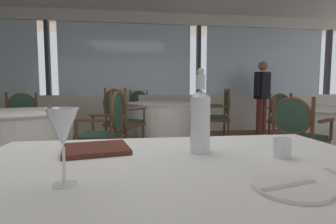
{
  "coord_description": "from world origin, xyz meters",
  "views": [
    {
      "loc": [
        0.1,
        -2.02,
        1.0
      ],
      "look_at": [
        0.25,
        -0.93,
        0.9
      ],
      "focal_mm": 27.96,
      "sensor_mm": 36.0,
      "label": 1
    }
  ],
  "objects_px": {
    "side_plate": "(290,188)",
    "wine_glass": "(63,129)",
    "dining_chair_0_2": "(107,127)",
    "dining_chair_1_1": "(221,112)",
    "menu_book": "(96,149)",
    "dining_chair_1_0": "(120,116)",
    "water_bottle": "(200,119)",
    "diner_person_0": "(262,93)",
    "dining_chair_2_2": "(296,132)",
    "dining_chair_0_0": "(22,118)",
    "dining_chair_2_1": "(284,115)",
    "dining_chair_1_2": "(141,108)",
    "water_tumbler": "(282,148)"
  },
  "relations": [
    {
      "from": "side_plate",
      "to": "wine_glass",
      "type": "distance_m",
      "value": 0.62
    },
    {
      "from": "dining_chair_0_2",
      "to": "dining_chair_1_1",
      "type": "relative_size",
      "value": 0.99
    },
    {
      "from": "menu_book",
      "to": "dining_chair_1_0",
      "type": "relative_size",
      "value": 0.26
    },
    {
      "from": "water_bottle",
      "to": "diner_person_0",
      "type": "distance_m",
      "value": 5.01
    },
    {
      "from": "dining_chair_1_1",
      "to": "diner_person_0",
      "type": "bearing_deg",
      "value": -135.56
    },
    {
      "from": "diner_person_0",
      "to": "side_plate",
      "type": "bearing_deg",
      "value": 118.67
    },
    {
      "from": "water_bottle",
      "to": "menu_book",
      "type": "distance_m",
      "value": 0.45
    },
    {
      "from": "dining_chair_2_2",
      "to": "dining_chair_1_0",
      "type": "bearing_deg",
      "value": 111.48
    },
    {
      "from": "wine_glass",
      "to": "dining_chair_0_2",
      "type": "distance_m",
      "value": 2.28
    },
    {
      "from": "menu_book",
      "to": "dining_chair_0_2",
      "type": "relative_size",
      "value": 0.27
    },
    {
      "from": "wine_glass",
      "to": "dining_chair_0_0",
      "type": "height_order",
      "value": "wine_glass"
    },
    {
      "from": "dining_chair_2_1",
      "to": "dining_chair_2_2",
      "type": "distance_m",
      "value": 1.86
    },
    {
      "from": "wine_glass",
      "to": "dining_chair_1_0",
      "type": "height_order",
      "value": "dining_chair_1_0"
    },
    {
      "from": "dining_chair_0_2",
      "to": "dining_chair_1_2",
      "type": "relative_size",
      "value": 1.03
    },
    {
      "from": "side_plate",
      "to": "dining_chair_0_0",
      "type": "height_order",
      "value": "dining_chair_0_0"
    },
    {
      "from": "dining_chair_0_2",
      "to": "wine_glass",
      "type": "bearing_deg",
      "value": 104.33
    },
    {
      "from": "side_plate",
      "to": "dining_chair_1_1",
      "type": "relative_size",
      "value": 0.2
    },
    {
      "from": "dining_chair_1_0",
      "to": "dining_chair_1_2",
      "type": "bearing_deg",
      "value": 29.93
    },
    {
      "from": "dining_chair_1_2",
      "to": "dining_chair_2_1",
      "type": "bearing_deg",
      "value": 37.69
    },
    {
      "from": "wine_glass",
      "to": "dining_chair_1_0",
      "type": "distance_m",
      "value": 3.25
    },
    {
      "from": "dining_chair_0_0",
      "to": "dining_chair_2_2",
      "type": "xyz_separation_m",
      "value": [
        3.39,
        -1.68,
        -0.0
      ]
    },
    {
      "from": "dining_chair_1_2",
      "to": "diner_person_0",
      "type": "bearing_deg",
      "value": 61.79
    },
    {
      "from": "dining_chair_2_1",
      "to": "water_bottle",
      "type": "bearing_deg",
      "value": -38.52
    },
    {
      "from": "wine_glass",
      "to": "diner_person_0",
      "type": "distance_m",
      "value": 5.52
    },
    {
      "from": "dining_chair_1_1",
      "to": "dining_chair_1_2",
      "type": "distance_m",
      "value": 1.87
    },
    {
      "from": "side_plate",
      "to": "dining_chair_1_2",
      "type": "height_order",
      "value": "dining_chair_1_2"
    },
    {
      "from": "wine_glass",
      "to": "diner_person_0",
      "type": "relative_size",
      "value": 0.13
    },
    {
      "from": "water_bottle",
      "to": "dining_chair_2_1",
      "type": "distance_m",
      "value": 3.94
    },
    {
      "from": "water_bottle",
      "to": "wine_glass",
      "type": "xyz_separation_m",
      "value": [
        -0.46,
        -0.31,
        0.02
      ]
    },
    {
      "from": "wine_glass",
      "to": "dining_chair_0_2",
      "type": "bearing_deg",
      "value": 92.25
    },
    {
      "from": "menu_book",
      "to": "dining_chair_1_1",
      "type": "height_order",
      "value": "dining_chair_1_1"
    },
    {
      "from": "dining_chair_0_0",
      "to": "dining_chair_0_2",
      "type": "distance_m",
      "value": 1.85
    },
    {
      "from": "wine_glass",
      "to": "dining_chair_1_1",
      "type": "height_order",
      "value": "dining_chair_1_1"
    },
    {
      "from": "water_tumbler",
      "to": "dining_chair_2_1",
      "type": "height_order",
      "value": "dining_chair_2_1"
    },
    {
      "from": "dining_chair_1_0",
      "to": "side_plate",
      "type": "bearing_deg",
      "value": -129.07
    },
    {
      "from": "dining_chair_1_2",
      "to": "diner_person_0",
      "type": "relative_size",
      "value": 0.61
    },
    {
      "from": "dining_chair_0_0",
      "to": "dining_chair_1_0",
      "type": "height_order",
      "value": "dining_chair_1_0"
    },
    {
      "from": "water_bottle",
      "to": "wine_glass",
      "type": "relative_size",
      "value": 1.62
    },
    {
      "from": "dining_chair_0_0",
      "to": "dining_chair_2_2",
      "type": "distance_m",
      "value": 3.78
    },
    {
      "from": "water_tumbler",
      "to": "dining_chair_0_2",
      "type": "height_order",
      "value": "dining_chair_0_2"
    },
    {
      "from": "water_tumbler",
      "to": "menu_book",
      "type": "bearing_deg",
      "value": 164.74
    },
    {
      "from": "dining_chair_1_0",
      "to": "wine_glass",
      "type": "bearing_deg",
      "value": -139.08
    },
    {
      "from": "dining_chair_0_2",
      "to": "dining_chair_0_0",
      "type": "bearing_deg",
      "value": -29.91
    },
    {
      "from": "dining_chair_2_1",
      "to": "menu_book",
      "type": "bearing_deg",
      "value": -43.89
    },
    {
      "from": "dining_chair_0_0",
      "to": "diner_person_0",
      "type": "height_order",
      "value": "diner_person_0"
    },
    {
      "from": "dining_chair_1_2",
      "to": "dining_chair_2_2",
      "type": "distance_m",
      "value": 3.6
    },
    {
      "from": "dining_chair_2_1",
      "to": "diner_person_0",
      "type": "relative_size",
      "value": 0.58
    },
    {
      "from": "menu_book",
      "to": "dining_chair_1_1",
      "type": "bearing_deg",
      "value": 51.86
    },
    {
      "from": "menu_book",
      "to": "dining_chair_1_2",
      "type": "xyz_separation_m",
      "value": [
        0.35,
        4.68,
        -0.19
      ]
    },
    {
      "from": "side_plate",
      "to": "diner_person_0",
      "type": "height_order",
      "value": "diner_person_0"
    }
  ]
}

